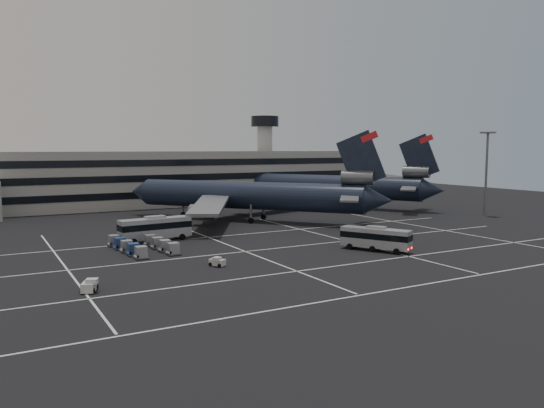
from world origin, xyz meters
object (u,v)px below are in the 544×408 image
Objects in this scene: bus_near at (376,237)px; uld_cluster at (142,246)px; trijet_main at (250,195)px; bus_far at (155,227)px; tug_a at (89,286)px.

bus_near is 0.76× the size of uld_cluster.
trijet_main is 3.62× the size of uld_cluster.
bus_far is 8.42m from uld_cluster.
bus_far is (-23.95, -13.83, -3.02)m from trijet_main.
bus_near is 3.85× the size of tug_a.
uld_cluster is (-4.11, -7.21, -1.39)m from bus_far.
tug_a is at bearing 144.78° from bus_far.
bus_near is 34.39m from bus_far.
uld_cluster is (10.70, 18.80, 0.19)m from tug_a.
tug_a is 0.20× the size of uld_cluster.
uld_cluster is (-29.53, 15.95, -1.12)m from bus_near.
trijet_main is 37.17m from bus_near.
trijet_main is at bearing 36.87° from uld_cluster.
tug_a is at bearing 155.65° from bus_near.
bus_near reaches higher than uld_cluster.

